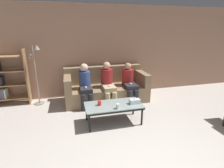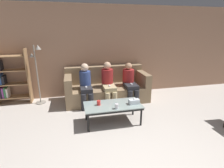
{
  "view_description": "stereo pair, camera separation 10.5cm",
  "coord_description": "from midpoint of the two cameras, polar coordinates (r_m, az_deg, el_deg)",
  "views": [
    {
      "loc": [
        -1.0,
        -1.61,
        1.94
      ],
      "look_at": [
        0.0,
        2.27,
        0.67
      ],
      "focal_mm": 28.0,
      "sensor_mm": 36.0,
      "label": 1
    },
    {
      "loc": [
        -0.89,
        -1.63,
        1.94
      ],
      "look_at": [
        0.0,
        2.27,
        0.67
      ],
      "focal_mm": 28.0,
      "sensor_mm": 36.0,
      "label": 2
    }
  ],
  "objects": [
    {
      "name": "seated_person_mid_right",
      "position": [
        4.8,
        6.4,
        0.78
      ],
      "size": [
        0.32,
        0.69,
        1.06
      ],
      "color": "#28282D",
      "rests_on": "ground_plane"
    },
    {
      "name": "cup_near_left",
      "position": [
        3.65,
        -3.54,
        -6.17
      ],
      "size": [
        0.08,
        0.08,
        0.1
      ],
      "color": "red",
      "rests_on": "coffee_table"
    },
    {
      "name": "cup_near_right",
      "position": [
        3.5,
        2.4,
        -7.28
      ],
      "size": [
        0.07,
        0.07,
        0.1
      ],
      "color": "silver",
      "rests_on": "coffee_table"
    },
    {
      "name": "couch",
      "position": [
        4.94,
        -1.17,
        -1.46
      ],
      "size": [
        2.25,
        0.94,
        0.91
      ],
      "color": "#897051",
      "rests_on": "ground_plane"
    },
    {
      "name": "bookshelf",
      "position": [
        5.29,
        -30.59,
        1.54
      ],
      "size": [
        0.86,
        0.32,
        1.47
      ],
      "color": "#9E754C",
      "rests_on": "ground_plane"
    },
    {
      "name": "seated_person_mid_left",
      "position": [
        4.64,
        -0.58,
        0.6
      ],
      "size": [
        0.31,
        0.71,
        1.11
      ],
      "color": "tan",
      "rests_on": "ground_plane"
    },
    {
      "name": "seated_person_left_end",
      "position": [
        4.56,
        -7.93,
        0.0
      ],
      "size": [
        0.31,
        0.66,
        1.09
      ],
      "color": "#28282D",
      "rests_on": "ground_plane"
    },
    {
      "name": "wall_back",
      "position": [
        5.23,
        -2.45,
        10.53
      ],
      "size": [
        12.0,
        0.06,
        2.6
      ],
      "color": "#9E755B",
      "rests_on": "ground_plane"
    },
    {
      "name": "standing_lamp",
      "position": [
        4.91,
        -22.65,
        4.67
      ],
      "size": [
        0.31,
        0.26,
        1.56
      ],
      "color": "gray",
      "rests_on": "ground_plane"
    },
    {
      "name": "tissue_box",
      "position": [
        3.74,
        8.02,
        -5.71
      ],
      "size": [
        0.22,
        0.12,
        0.13
      ],
      "color": "silver",
      "rests_on": "coffee_table"
    },
    {
      "name": "coffee_table",
      "position": [
        3.71,
        1.06,
        -7.28
      ],
      "size": [
        1.2,
        0.6,
        0.42
      ],
      "color": "#8C9E99",
      "rests_on": "ground_plane"
    }
  ]
}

